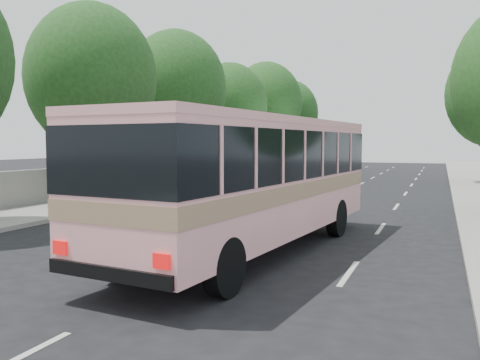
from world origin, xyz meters
The scene contains 14 objects.
ground centered at (0.00, 0.00, 0.00)m, with size 120.00×120.00×0.00m, color black.
sidewalk_left centered at (-8.50, 20.00, 0.07)m, with size 4.00×90.00×0.15m, color #9E998E.
low_wall centered at (-10.30, 20.00, 0.90)m, with size 0.30×90.00×1.50m, color #9E998E.
tree_left_b centered at (-8.42, 5.94, 5.82)m, with size 5.70×5.70×8.88m.
tree_left_c centered at (-8.62, 13.94, 6.12)m, with size 6.00×6.00×9.35m.
tree_left_d centered at (-8.52, 21.94, 5.63)m, with size 5.52×5.52×8.60m.
tree_left_e centered at (-8.42, 29.94, 6.43)m, with size 6.30×6.30×9.82m.
tree_left_f centered at (-8.62, 37.94, 6.00)m, with size 5.88×5.88×9.16m.
pink_bus centered at (1.65, -0.82, 2.08)m, with size 3.77×10.72×3.35m.
pink_taxi centered at (-2.00, 6.93, 0.81)m, with size 1.92×4.78×1.63m, color #EC1467.
white_pickup centered at (-2.71, 8.00, 0.70)m, with size 1.97×4.85×1.41m, color white.
tour_coach_front centered at (-4.50, 22.90, 2.32)m, with size 4.47×13.12×3.85m.
tour_coach_rear centered at (-6.30, 35.69, 2.04)m, with size 3.55×11.49×3.38m.
taxi_roof_sign centered at (-2.00, 6.93, 1.72)m, with size 0.55×0.18×0.18m, color silver.
Camera 1 is at (5.95, -12.62, 2.75)m, focal length 38.00 mm.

